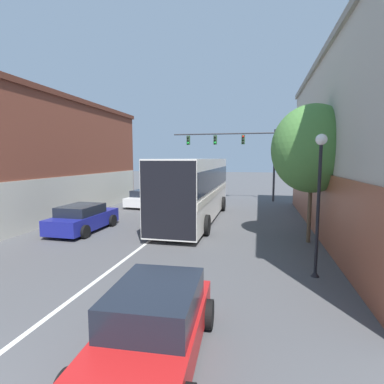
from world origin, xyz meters
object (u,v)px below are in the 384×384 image
at_px(parked_car_left_near, 147,198).
at_px(traffic_signal_gantry, 238,148).
at_px(hatchback_foreground, 153,326).
at_px(street_lamp, 319,192).
at_px(bus, 195,186).
at_px(street_tree_near, 312,149).
at_px(parked_car_left_far, 171,188).
at_px(parked_car_left_mid, 83,218).

height_order(parked_car_left_near, traffic_signal_gantry, traffic_signal_gantry).
xyz_separation_m(hatchback_foreground, street_lamp, (3.60, 4.76, 2.04)).
xyz_separation_m(bus, street_lamp, (5.46, -7.66, 0.63)).
distance_m(bus, street_tree_near, 7.18).
distance_m(hatchback_foreground, parked_car_left_far, 25.64).
relative_size(parked_car_left_far, street_lamp, 1.02).
bearing_deg(street_lamp, parked_car_left_mid, 160.40).
xyz_separation_m(bus, hatchback_foreground, (1.86, -12.42, -1.41)).
relative_size(hatchback_foreground, street_tree_near, 0.69).
distance_m(parked_car_left_near, street_lamp, 16.05).
xyz_separation_m(bus, parked_car_left_mid, (-4.98, -3.95, -1.39)).
bearing_deg(traffic_signal_gantry, hatchback_foreground, -89.99).
xyz_separation_m(parked_car_left_near, street_lamp, (10.24, -12.19, 2.05)).
height_order(bus, traffic_signal_gantry, traffic_signal_gantry).
distance_m(traffic_signal_gantry, street_tree_near, 13.40).
bearing_deg(bus, street_lamp, -144.77).
xyz_separation_m(parked_car_left_mid, traffic_signal_gantry, (6.83, 13.12, 3.94)).
relative_size(parked_car_left_mid, parked_car_left_far, 0.93).
relative_size(hatchback_foreground, street_lamp, 0.94).
bearing_deg(bus, traffic_signal_gantry, -11.68).
relative_size(parked_car_left_mid, street_tree_near, 0.70).
relative_size(parked_car_left_near, parked_car_left_far, 1.04).
relative_size(parked_car_left_far, traffic_signal_gantry, 0.50).
distance_m(bus, street_lamp, 9.43).
bearing_deg(bus, parked_car_left_mid, 128.21).
distance_m(parked_car_left_near, parked_car_left_mid, 8.48).
bearing_deg(street_tree_near, hatchback_foreground, -114.41).
xyz_separation_m(bus, parked_car_left_near, (-4.78, 4.53, -1.42)).
bearing_deg(street_tree_near, bus, 148.31).
bearing_deg(traffic_signal_gantry, parked_car_left_mid, -117.52).
bearing_deg(street_tree_near, parked_car_left_mid, -178.24).
bearing_deg(parked_car_left_near, street_tree_near, -121.98).
xyz_separation_m(parked_car_left_mid, street_tree_near, (10.83, 0.33, 3.42)).
bearing_deg(hatchback_foreground, parked_car_left_near, 18.48).
bearing_deg(parked_car_left_mid, hatchback_foreground, -140.20).
distance_m(parked_car_left_mid, parked_car_left_far, 16.20).
bearing_deg(hatchback_foreground, street_tree_near, -27.32).
height_order(bus, hatchback_foreground, bus).
height_order(hatchback_foreground, traffic_signal_gantry, traffic_signal_gantry).
bearing_deg(parked_car_left_far, street_lamp, -159.50).
distance_m(bus, traffic_signal_gantry, 9.70).
bearing_deg(street_lamp, parked_car_left_near, 130.02).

